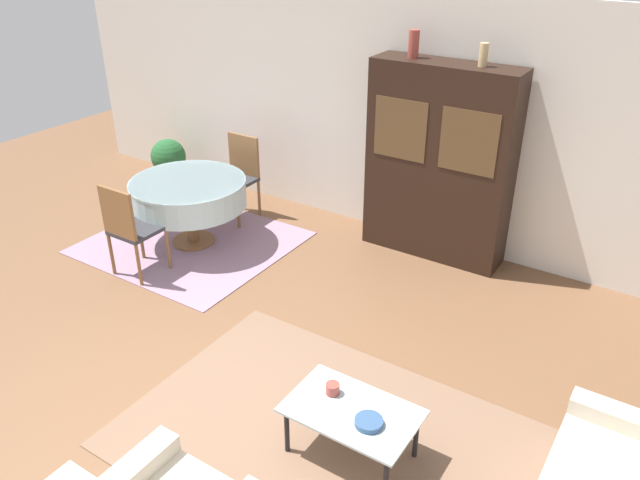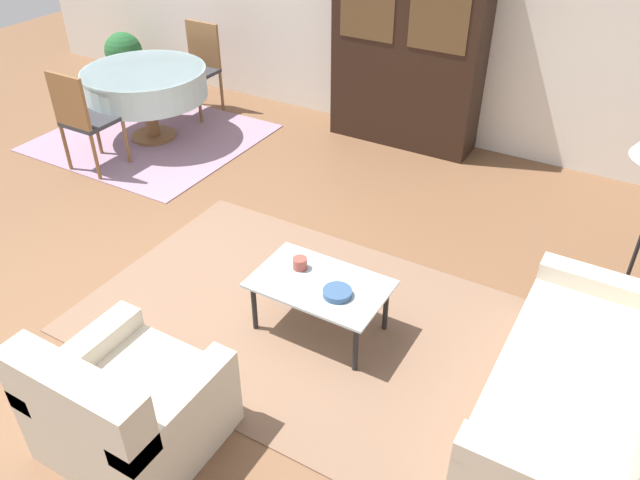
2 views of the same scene
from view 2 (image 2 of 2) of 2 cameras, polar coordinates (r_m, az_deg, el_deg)
The scene contains 14 objects.
ground_plane at distance 4.73m, azimuth -14.28°, elevation -5.43°, with size 14.00×14.00×0.00m, color brown.
wall_back at distance 6.86m, azimuth 5.95°, elevation 20.92°, with size 10.00×0.06×2.70m.
area_rug at distance 4.43m, azimuth -1.52°, elevation -7.32°, with size 3.03×2.02×0.01m.
dining_rug at distance 7.15m, azimuth -15.13°, elevation 9.03°, with size 2.15×1.96×0.01m.
couch at distance 3.85m, azimuth 23.70°, elevation -13.07°, with size 0.93×1.75×0.84m.
armchair at distance 3.64m, azimuth -17.33°, elevation -14.47°, with size 0.86×0.81×0.81m.
coffee_table at distance 4.12m, azimuth -0.00°, elevation -4.39°, with size 0.89×0.56×0.40m.
display_cabinet at distance 6.55m, azimuth 8.08°, elevation 17.30°, with size 1.52×0.44×2.08m.
dining_table at distance 6.93m, azimuth -15.67°, elevation 13.60°, with size 1.27×1.27×0.75m.
dining_chair_near at distance 6.42m, azimuth -20.91°, elevation 10.57°, with size 0.44×0.44×1.00m.
dining_chair_far at distance 7.53m, azimuth -11.03°, elevation 15.60°, with size 0.44×0.44×1.00m.
cup at distance 4.20m, azimuth -1.85°, elevation -2.15°, with size 0.10×0.10×0.08m.
bowl at distance 3.99m, azimuth 1.59°, elevation -4.84°, with size 0.19×0.19×0.04m.
potted_plant at distance 8.65m, azimuth -17.46°, elevation 15.79°, with size 0.47×0.47×0.67m.
Camera 2 is at (2.76, -2.44, 2.97)m, focal length 35.00 mm.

